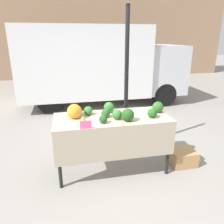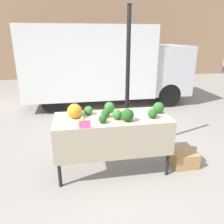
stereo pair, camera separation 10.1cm
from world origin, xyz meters
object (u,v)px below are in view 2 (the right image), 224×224
(parked_truck, at_px, (102,63))
(produce_crate, at_px, (183,158))
(orange_cauliflower, at_px, (75,111))
(price_sign, at_px, (85,124))

(parked_truck, xyz_separation_m, produce_crate, (0.82, -3.95, -1.14))
(orange_cauliflower, bearing_deg, parked_truck, 76.34)
(price_sign, distance_m, produce_crate, 1.84)
(parked_truck, xyz_separation_m, orange_cauliflower, (-0.92, -3.78, -0.26))
(parked_truck, bearing_deg, price_sign, -100.69)
(price_sign, bearing_deg, orange_cauliflower, 106.39)
(parked_truck, distance_m, orange_cauliflower, 3.90)
(parked_truck, bearing_deg, orange_cauliflower, -103.66)
(parked_truck, relative_size, produce_crate, 12.16)
(produce_crate, bearing_deg, parked_truck, 101.80)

